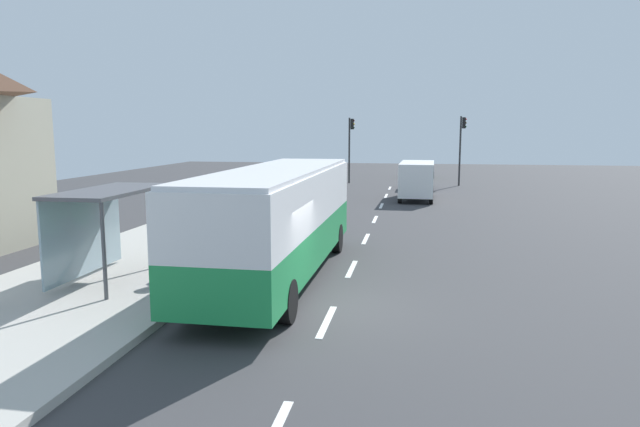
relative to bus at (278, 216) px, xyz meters
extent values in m
cube|color=#38383A|center=(1.71, 11.48, -1.86)|extent=(56.00, 92.00, 0.04)
cube|color=#ADAAA3|center=(-4.69, -0.52, -1.75)|extent=(6.20, 30.00, 0.18)
cube|color=silver|center=(1.96, -3.52, -1.84)|extent=(0.16, 2.20, 0.01)
cube|color=silver|center=(1.96, 1.48, -1.84)|extent=(0.16, 2.20, 0.01)
cube|color=silver|center=(1.96, 6.48, -1.84)|extent=(0.16, 2.20, 0.01)
cube|color=silver|center=(1.96, 11.48, -1.84)|extent=(0.16, 2.20, 0.01)
cube|color=silver|center=(1.96, 16.48, -1.84)|extent=(0.16, 2.20, 0.01)
cube|color=silver|center=(1.96, 21.48, -1.84)|extent=(0.16, 2.20, 0.01)
cube|color=silver|center=(1.96, 26.48, -1.84)|extent=(0.16, 2.20, 0.01)
cube|color=#1E8C47|center=(0.01, -0.02, -0.77)|extent=(2.60, 11.02, 1.15)
cube|color=silver|center=(0.01, -0.02, 0.53)|extent=(2.60, 11.02, 1.45)
cube|color=silver|center=(0.01, -0.02, 1.31)|extent=(2.48, 10.80, 0.12)
cube|color=black|center=(0.06, 5.43, 0.46)|extent=(2.30, 0.14, 1.22)
cube|color=black|center=(-1.20, -0.51, 0.46)|extent=(0.16, 8.58, 1.10)
cylinder|color=black|center=(-1.08, 3.89, -1.34)|extent=(0.29, 1.00, 1.00)
cylinder|color=black|center=(1.18, 3.87, -1.34)|extent=(0.29, 1.00, 1.00)
cylinder|color=black|center=(-1.15, -3.71, -1.34)|extent=(0.29, 1.00, 1.00)
cylinder|color=black|center=(1.11, -3.73, -1.34)|extent=(0.29, 1.00, 1.00)
cube|color=white|center=(3.91, 19.82, -0.52)|extent=(2.15, 5.26, 1.96)
cube|color=black|center=(3.91, 19.82, -0.19)|extent=(2.13, 3.18, 0.44)
cylinder|color=black|center=(4.75, 17.80, -1.50)|extent=(0.24, 0.69, 0.68)
cylinder|color=black|center=(2.95, 17.85, -1.50)|extent=(0.24, 0.69, 0.68)
cylinder|color=black|center=(4.87, 21.79, -1.50)|extent=(0.24, 0.69, 0.68)
cylinder|color=black|center=(3.07, 21.85, -1.50)|extent=(0.24, 0.69, 0.68)
cube|color=#195933|center=(4.01, 36.18, -1.22)|extent=(1.83, 4.41, 0.60)
cube|color=black|center=(4.01, 35.98, -0.62)|extent=(1.60, 2.39, 0.60)
cylinder|color=black|center=(3.18, 37.67, -1.52)|extent=(0.21, 0.64, 0.64)
cylinder|color=black|center=(4.82, 37.69, -1.52)|extent=(0.21, 0.64, 0.64)
cylinder|color=black|center=(3.20, 34.67, -1.52)|extent=(0.21, 0.64, 0.64)
cylinder|color=black|center=(4.84, 34.69, -1.52)|extent=(0.21, 0.64, 0.64)
cube|color=navy|center=(4.01, 26.44, -1.22)|extent=(1.84, 4.42, 0.60)
cube|color=black|center=(4.01, 26.24, -0.62)|extent=(1.61, 2.39, 0.60)
cylinder|color=black|center=(3.21, 27.95, -1.52)|extent=(0.21, 0.64, 0.64)
cylinder|color=black|center=(4.85, 27.94, -1.52)|extent=(0.21, 0.64, 0.64)
cylinder|color=black|center=(3.18, 24.95, -1.52)|extent=(0.21, 0.64, 0.64)
cylinder|color=black|center=(4.82, 24.94, -1.52)|extent=(0.21, 0.64, 0.64)
cylinder|color=blue|center=(-2.49, -1.43, -1.19)|extent=(0.52, 0.52, 0.95)
cylinder|color=red|center=(-2.49, -0.73, -1.19)|extent=(0.52, 0.52, 0.95)
cylinder|color=#2D2D2D|center=(7.11, 29.32, 0.80)|extent=(0.14, 0.14, 5.28)
cube|color=black|center=(7.33, 29.32, 2.94)|extent=(0.24, 0.28, 0.84)
sphere|color=red|center=(7.45, 29.32, 3.22)|extent=(0.16, 0.16, 0.16)
sphere|color=#3C2C03|center=(7.45, 29.32, 2.94)|extent=(0.16, 0.16, 0.16)
sphere|color=black|center=(7.45, 29.32, 2.66)|extent=(0.16, 0.16, 0.16)
cylinder|color=#2D2D2D|center=(-1.49, 30.12, 0.76)|extent=(0.14, 0.14, 5.21)
cube|color=black|center=(-1.27, 30.12, 2.86)|extent=(0.24, 0.28, 0.84)
sphere|color=#360606|center=(-1.15, 30.12, 3.14)|extent=(0.16, 0.16, 0.16)
sphere|color=#F2B20C|center=(-1.15, 30.12, 2.86)|extent=(0.16, 0.16, 0.16)
sphere|color=black|center=(-1.15, 30.12, 2.58)|extent=(0.16, 0.16, 0.16)
cube|color=#4C4C51|center=(-4.39, -1.39, 0.79)|extent=(1.80, 4.00, 0.10)
cube|color=#8CA5B2|center=(-5.24, -1.39, -0.41)|extent=(0.06, 3.80, 2.30)
cylinder|color=#4C4C51|center=(-3.54, -3.29, -0.44)|extent=(0.10, 0.10, 2.44)
cylinder|color=#4C4C51|center=(-3.54, 0.51, -0.44)|extent=(0.10, 0.10, 2.44)
camera|label=1|loc=(3.88, -15.82, 2.47)|focal=32.20mm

